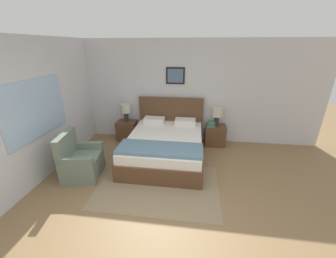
{
  "coord_description": "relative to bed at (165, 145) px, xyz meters",
  "views": [
    {
      "loc": [
        0.45,
        -2.01,
        2.42
      ],
      "look_at": [
        -0.07,
        1.79,
        0.87
      ],
      "focal_mm": 22.0,
      "sensor_mm": 36.0,
      "label": 1
    }
  ],
  "objects": [
    {
      "name": "nightstand_near_window",
      "position": [
        -1.19,
        0.85,
        -0.04
      ],
      "size": [
        0.51,
        0.43,
        0.53
      ],
      "color": "brown",
      "rests_on": "ground_plane"
    },
    {
      "name": "armchair",
      "position": [
        -1.55,
        -0.92,
        -0.0
      ],
      "size": [
        0.76,
        0.84,
        0.9
      ],
      "rotation": [
        0.0,
        0.0,
        -1.41
      ],
      "color": "slate",
      "rests_on": "ground_plane"
    },
    {
      "name": "wall_left",
      "position": [
        -2.25,
        -0.54,
        1.0
      ],
      "size": [
        0.08,
        5.66,
        2.6
      ],
      "color": "silver",
      "rests_on": "ground_plane"
    },
    {
      "name": "bed",
      "position": [
        0.0,
        0.0,
        0.0
      ],
      "size": [
        1.68,
        2.14,
        1.18
      ],
      "color": "brown",
      "rests_on": "ground_plane"
    },
    {
      "name": "area_rug_main",
      "position": [
        0.03,
        -1.08,
        -0.3
      ],
      "size": [
        2.21,
        1.55,
        0.01
      ],
      "color": "#897556",
      "rests_on": "ground_plane"
    },
    {
      "name": "table_lamp_near_window",
      "position": [
        -1.18,
        0.85,
        0.55
      ],
      "size": [
        0.26,
        0.26,
        0.47
      ],
      "color": "#2D2823",
      "rests_on": "nightstand_near_window"
    },
    {
      "name": "nightstand_by_door",
      "position": [
        1.19,
        0.85,
        -0.04
      ],
      "size": [
        0.51,
        0.43,
        0.53
      ],
      "color": "brown",
      "rests_on": "ground_plane"
    },
    {
      "name": "book_slim_near_top",
      "position": [
        1.07,
        0.81,
        0.33
      ],
      "size": [
        0.16,
        0.26,
        0.03
      ],
      "rotation": [
        0.0,
        0.0,
        0.07
      ],
      "color": "#4C7551",
      "rests_on": "book_novel_upper"
    },
    {
      "name": "book_hardcover_middle",
      "position": [
        1.07,
        0.81,
        0.27
      ],
      "size": [
        0.18,
        0.27,
        0.03
      ],
      "rotation": [
        0.0,
        0.0,
        -0.12
      ],
      "color": "#4C7551",
      "rests_on": "book_thick_bottom"
    },
    {
      "name": "wall_back",
      "position": [
        0.18,
        1.13,
        1.0
      ],
      "size": [
        7.21,
        0.09,
        2.6
      ],
      "color": "silver",
      "rests_on": "ground_plane"
    },
    {
      "name": "book_thick_bottom",
      "position": [
        1.07,
        0.81,
        0.24
      ],
      "size": [
        0.22,
        0.28,
        0.04
      ],
      "rotation": [
        0.0,
        0.0,
        -0.06
      ],
      "color": "#4C7551",
      "rests_on": "nightstand_by_door"
    },
    {
      "name": "book_novel_upper",
      "position": [
        1.07,
        0.81,
        0.3
      ],
      "size": [
        0.21,
        0.29,
        0.03
      ],
      "rotation": [
        0.0,
        0.0,
        -0.16
      ],
      "color": "#335693",
      "rests_on": "book_hardcover_middle"
    },
    {
      "name": "table_lamp_by_door",
      "position": [
        1.19,
        0.85,
        0.55
      ],
      "size": [
        0.26,
        0.26,
        0.47
      ],
      "color": "#2D2823",
      "rests_on": "nightstand_by_door"
    },
    {
      "name": "ground_plane",
      "position": [
        0.18,
        -2.16,
        -0.31
      ],
      "size": [
        16.0,
        16.0,
        0.0
      ],
      "primitive_type": "plane",
      "color": "olive"
    }
  ]
}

